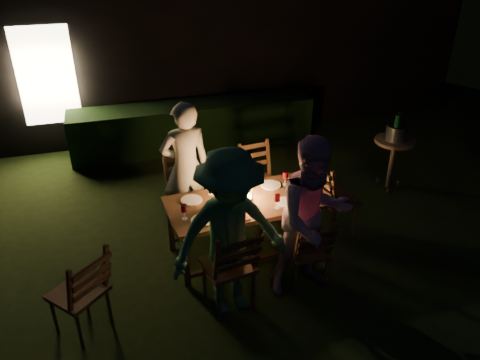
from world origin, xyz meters
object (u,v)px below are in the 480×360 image
object	(u,v)px
chair_far_left	(189,206)
chair_far_right	(260,192)
bottle_table	(222,195)
dining_table	(243,206)
chair_end	(333,210)
person_house_side	(186,167)
bottle_bucket_a	(396,131)
bottle_bucket_b	(399,128)
person_opp_right	(313,218)
chair_near_right	(307,262)
chair_near_left	(229,279)
person_opp_left	(230,235)
ice_bucket	(396,133)
chair_spare	(82,306)
lantern	(245,186)
side_table	(394,146)

from	to	relation	value
chair_far_left	chair_far_right	xyz separation A→B (m)	(1.00, 0.08, 0.00)
bottle_table	dining_table	bearing A→B (deg)	4.58
chair_end	person_house_side	size ratio (longest dim) A/B	0.63
bottle_bucket_a	bottle_bucket_b	xyz separation A→B (m)	(0.10, 0.08, 0.00)
person_opp_right	chair_near_right	bearing A→B (deg)	92.62
person_house_side	chair_near_left	bearing A→B (deg)	90.07
person_opp_right	person_opp_left	bearing A→B (deg)	180.00
chair_end	person_opp_left	world-z (taller)	person_opp_left
chair_far_left	person_house_side	xyz separation A→B (m)	(-0.00, 0.05, 0.55)
chair_near_left	ice_bucket	bearing A→B (deg)	20.53
person_opp_left	bottle_bucket_b	xyz separation A→B (m)	(3.01, 1.82, 0.03)
chair_far_left	chair_near_right	bearing A→B (deg)	112.43
chair_spare	bottle_bucket_b	xyz separation A→B (m)	(4.46, 1.74, 0.63)
chair_far_left	chair_spare	world-z (taller)	chair_spare
dining_table	bottle_bucket_b	size ratio (longest dim) A/B	5.60
chair_near_right	bottle_bucket_a	xyz separation A→B (m)	(2.02, 1.62, 0.66)
chair_near_right	bottle_table	world-z (taller)	bottle_table
lantern	side_table	distance (m)	2.69
dining_table	lantern	distance (m)	0.24
person_house_side	bottle_bucket_a	bearing A→B (deg)	177.48
lantern	side_table	size ratio (longest dim) A/B	0.45
chair_end	chair_far_left	bearing A→B (deg)	-120.13
chair_far_left	dining_table	bearing A→B (deg)	112.54
chair_far_left	ice_bucket	size ratio (longest dim) A/B	3.35
chair_near_right	bottle_bucket_b	world-z (taller)	bottle_bucket_b
bottle_table	bottle_bucket_a	distance (m)	2.93
person_house_side	ice_bucket	world-z (taller)	person_house_side
chair_far_right	person_house_side	world-z (taller)	person_house_side
chair_near_left	bottle_bucket_b	distance (m)	3.55
chair_near_left	bottle_table	bearing A→B (deg)	70.39
chair_near_left	bottle_table	world-z (taller)	chair_near_left
dining_table	bottle_bucket_a	world-z (taller)	bottle_bucket_a
chair_far_right	chair_near_right	bearing A→B (deg)	83.26
chair_end	person_house_side	bearing A→B (deg)	-121.54
person_opp_left	lantern	world-z (taller)	person_opp_left
ice_bucket	bottle_bucket_b	xyz separation A→B (m)	(0.05, 0.04, 0.05)
chair_far_right	lantern	size ratio (longest dim) A/B	2.87
chair_far_left	ice_bucket	xyz separation A→B (m)	(3.09, 0.20, 0.58)
chair_near_left	chair_far_left	world-z (taller)	chair_near_left
chair_near_left	person_opp_left	distance (m)	0.58
chair_spare	person_opp_right	xyz separation A→B (m)	(2.35, -0.02, 0.58)
chair_end	person_opp_right	xyz separation A→B (m)	(-0.71, -0.88, 0.56)
bottle_bucket_a	bottle_table	bearing A→B (deg)	-161.87
chair_spare	ice_bucket	bearing A→B (deg)	-20.50
bottle_table	ice_bucket	bearing A→B (deg)	18.57
chair_end	person_opp_left	size ratio (longest dim) A/B	0.59
person_opp_right	person_opp_left	world-z (taller)	person_opp_left
chair_near_right	chair_end	world-z (taller)	chair_end
chair_near_left	chair_spare	bearing A→B (deg)	168.62
bottle_bucket_a	person_house_side	bearing A→B (deg)	-177.94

